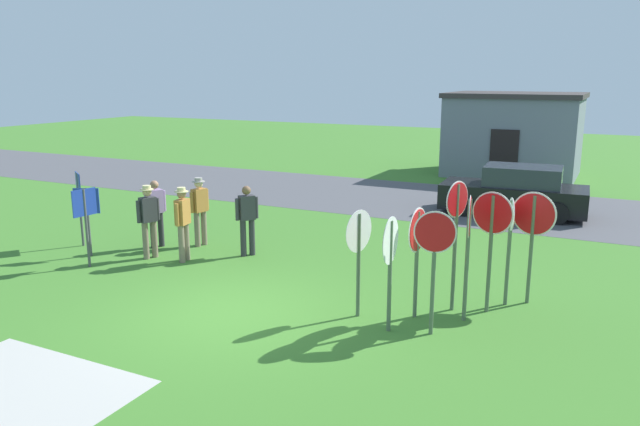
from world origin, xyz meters
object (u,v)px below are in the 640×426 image
parked_car_on_street (515,192)px  person_in_dark_shirt (200,207)px  info_panel_leftmost (79,196)px  stop_sign_rear_right (491,231)px  person_holding_notes (149,217)px  stop_sign_leaning_left (456,225)px  person_on_left (183,220)px  stop_sign_far_back (510,235)px  stop_sign_center_cluster (390,254)px  stop_sign_low_front (434,252)px  stop_sign_nearest (533,228)px  info_panel_middle (87,210)px  person_with_sunhat (247,215)px  info_panel_rightmost (85,214)px  stop_sign_rear_left (359,245)px  stop_sign_leaning_right (468,237)px  person_in_teal (156,210)px  stop_sign_tallest (417,243)px

parked_car_on_street → person_in_dark_shirt: 9.71m
person_in_dark_shirt → info_panel_leftmost: info_panel_leftmost is taller
stop_sign_rear_right → person_holding_notes: (-7.79, -0.15, -0.54)m
stop_sign_leaning_left → person_on_left: (-6.33, 0.20, -0.63)m
stop_sign_far_back → stop_sign_leaning_left: 1.12m
person_in_dark_shirt → stop_sign_center_cluster: bearing=-25.1°
stop_sign_low_front → person_in_dark_shirt: bearing=158.7°
stop_sign_nearest → info_panel_leftmost: stop_sign_nearest is taller
stop_sign_leaning_left → info_panel_middle: size_ratio=1.46×
stop_sign_center_cluster → stop_sign_leaning_left: (0.72, 1.41, 0.26)m
person_with_sunhat → info_panel_rightmost: size_ratio=0.95×
stop_sign_rear_left → info_panel_leftmost: bearing=172.0°
info_panel_leftmost → info_panel_middle: info_panel_leftmost is taller
stop_sign_far_back → info_panel_rightmost: stop_sign_far_back is taller
person_in_dark_shirt → parked_car_on_street: bearing=48.0°
parked_car_on_street → stop_sign_leaning_right: stop_sign_leaning_right is taller
stop_sign_rear_right → person_holding_notes: bearing=-178.9°
person_with_sunhat → info_panel_middle: person_with_sunhat is taller
person_in_teal → info_panel_leftmost: info_panel_leftmost is taller
stop_sign_center_cluster → stop_sign_low_front: bearing=17.7°
stop_sign_rear_right → person_in_teal: 8.32m
person_in_dark_shirt → stop_sign_rear_right: bearing=-9.6°
parked_car_on_street → person_holding_notes: (-6.89, -8.61, 0.30)m
info_panel_middle → person_in_dark_shirt: bearing=46.7°
stop_sign_nearest → stop_sign_low_front: (-1.23, -2.18, -0.05)m
person_holding_notes → person_on_left: (0.87, 0.16, 0.00)m
stop_sign_far_back → stop_sign_leaning_right: bearing=-115.3°
stop_sign_center_cluster → person_in_dark_shirt: bearing=154.9°
stop_sign_tallest → person_with_sunhat: size_ratio=1.18×
stop_sign_tallest → person_on_left: bearing=171.9°
person_with_sunhat → stop_sign_far_back: bearing=-5.1°
stop_sign_rear_left → info_panel_rightmost: stop_sign_rear_left is taller
stop_sign_nearest → stop_sign_leaning_left: size_ratio=0.89×
stop_sign_center_cluster → stop_sign_low_front: stop_sign_low_front is taller
person_on_left → info_panel_middle: size_ratio=1.06×
parked_car_on_street → stop_sign_tallest: bearing=-91.2°
person_with_sunhat → info_panel_rightmost: 3.58m
info_panel_rightmost → parked_car_on_street: bearing=51.8°
info_panel_middle → stop_sign_center_cluster: bearing=-6.8°
stop_sign_nearest → person_with_sunhat: bearing=177.7°
parked_car_on_street → stop_sign_leaning_left: size_ratio=1.83×
stop_sign_center_cluster → info_panel_leftmost: (-8.73, 1.50, -0.06)m
stop_sign_center_cluster → stop_sign_leaning_right: (1.04, 1.02, 0.18)m
info_panel_rightmost → stop_sign_low_front: bearing=-0.7°
parked_car_on_street → stop_sign_rear_left: stop_sign_rear_left is taller
stop_sign_tallest → stop_sign_rear_left: size_ratio=1.02×
person_holding_notes → stop_sign_far_back: bearing=4.7°
stop_sign_nearest → stop_sign_tallest: bearing=-136.3°
stop_sign_leaning_left → person_with_sunhat: 5.46m
parked_car_on_street → stop_sign_far_back: bearing=-81.8°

